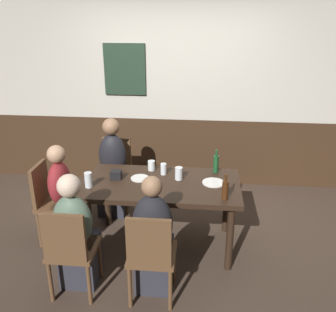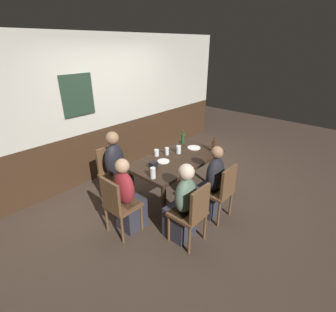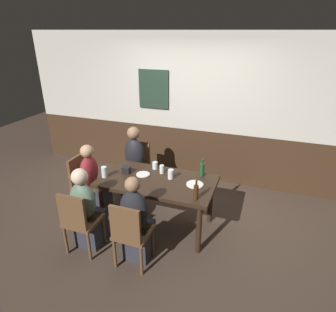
# 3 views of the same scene
# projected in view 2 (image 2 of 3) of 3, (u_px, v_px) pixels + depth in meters

# --- Properties ---
(ground_plane) EXTENTS (12.00, 12.00, 0.00)m
(ground_plane) POSITION_uv_depth(u_px,v_px,m) (176.00, 197.00, 4.29)
(ground_plane) COLOR #423328
(wall_back) EXTENTS (6.40, 0.13, 2.60)m
(wall_back) POSITION_uv_depth(u_px,v_px,m) (111.00, 107.00, 4.74)
(wall_back) COLOR #3D2819
(wall_back) RESTS_ON ground_plane
(dining_table) EXTENTS (1.57, 0.84, 0.74)m
(dining_table) POSITION_uv_depth(u_px,v_px,m) (177.00, 163.00, 4.02)
(dining_table) COLOR black
(dining_table) RESTS_ON ground_plane
(chair_left_near) EXTENTS (0.40, 0.40, 0.88)m
(chair_left_near) POSITION_uv_depth(u_px,v_px,m) (192.00, 212.00, 3.11)
(chair_left_near) COLOR brown
(chair_left_near) RESTS_ON ground_plane
(chair_left_far) EXTENTS (0.40, 0.40, 0.88)m
(chair_left_far) POSITION_uv_depth(u_px,v_px,m) (111.00, 170.00, 4.12)
(chair_left_far) COLOR brown
(chair_left_far) RESTS_ON ground_plane
(chair_head_west) EXTENTS (0.40, 0.40, 0.88)m
(chair_head_west) POSITION_uv_depth(u_px,v_px,m) (118.00, 203.00, 3.27)
(chair_head_west) COLOR brown
(chair_head_west) RESTS_ON ground_plane
(chair_mid_near) EXTENTS (0.40, 0.40, 0.88)m
(chair_mid_near) POSITION_uv_depth(u_px,v_px,m) (221.00, 190.00, 3.58)
(chair_mid_near) COLOR brown
(chair_mid_near) RESTS_ON ground_plane
(person_left_near) EXTENTS (0.34, 0.37, 1.12)m
(person_left_near) POSITION_uv_depth(u_px,v_px,m) (182.00, 208.00, 3.22)
(person_left_near) COLOR #2D2D38
(person_left_near) RESTS_ON ground_plane
(person_left_far) EXTENTS (0.34, 0.37, 1.19)m
(person_left_far) POSITION_uv_depth(u_px,v_px,m) (117.00, 173.00, 4.02)
(person_left_far) COLOR #2D2D38
(person_left_far) RESTS_ON ground_plane
(person_head_west) EXTENTS (0.37, 0.34, 1.10)m
(person_head_west) POSITION_uv_depth(u_px,v_px,m) (128.00, 200.00, 3.40)
(person_head_west) COLOR #2D2D38
(person_head_west) RESTS_ON ground_plane
(person_mid_near) EXTENTS (0.34, 0.37, 1.14)m
(person_mid_near) POSITION_uv_depth(u_px,v_px,m) (211.00, 187.00, 3.68)
(person_mid_near) COLOR #2D2D38
(person_mid_near) RESTS_ON ground_plane
(pint_glass_stout) EXTENTS (0.08, 0.08, 0.15)m
(pint_glass_stout) POSITION_uv_depth(u_px,v_px,m) (153.00, 174.00, 3.37)
(pint_glass_stout) COLOR silver
(pint_glass_stout) RESTS_ON dining_table
(pint_glass_amber) EXTENTS (0.08, 0.08, 0.11)m
(pint_glass_amber) POSITION_uv_depth(u_px,v_px,m) (156.00, 153.00, 4.04)
(pint_glass_amber) COLOR silver
(pint_glass_amber) RESTS_ON dining_table
(highball_clear) EXTENTS (0.06, 0.06, 0.12)m
(highball_clear) POSITION_uv_depth(u_px,v_px,m) (167.00, 152.00, 4.08)
(highball_clear) COLOR silver
(highball_clear) RESTS_ON dining_table
(tumbler_short) EXTENTS (0.08, 0.08, 0.13)m
(tumbler_short) POSITION_uv_depth(u_px,v_px,m) (179.00, 150.00, 4.12)
(tumbler_short) COLOR silver
(tumbler_short) RESTS_ON dining_table
(beer_bottle_green) EXTENTS (0.06, 0.06, 0.26)m
(beer_bottle_green) POSITION_uv_depth(u_px,v_px,m) (183.00, 139.00, 4.50)
(beer_bottle_green) COLOR #194723
(beer_bottle_green) RESTS_ON dining_table
(beer_bottle_brown) EXTENTS (0.06, 0.06, 0.25)m
(beer_bottle_brown) POSITION_uv_depth(u_px,v_px,m) (213.00, 146.00, 4.18)
(beer_bottle_brown) COLOR #42230F
(beer_bottle_brown) RESTS_ON dining_table
(plate_white_large) EXTENTS (0.23, 0.23, 0.01)m
(plate_white_large) POSITION_uv_depth(u_px,v_px,m) (194.00, 148.00, 4.35)
(plate_white_large) COLOR white
(plate_white_large) RESTS_ON dining_table
(plate_white_small) EXTENTS (0.19, 0.19, 0.01)m
(plate_white_small) POSITION_uv_depth(u_px,v_px,m) (163.00, 161.00, 3.86)
(plate_white_small) COLOR white
(plate_white_small) RESTS_ON dining_table
(condiment_caddy) EXTENTS (0.11, 0.09, 0.09)m
(condiment_caddy) POSITION_uv_depth(u_px,v_px,m) (153.00, 165.00, 3.66)
(condiment_caddy) COLOR black
(condiment_caddy) RESTS_ON dining_table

